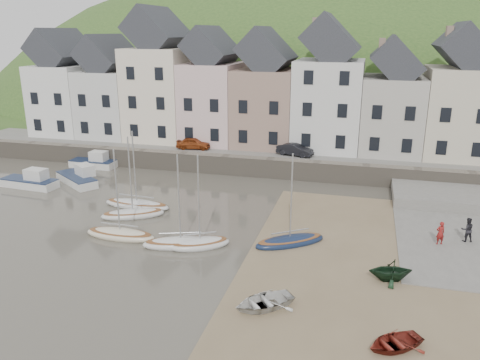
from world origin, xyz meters
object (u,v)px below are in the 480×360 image
(person_red, at_px, (440,233))
(car_right, at_px, (295,150))
(person_dark, at_px, (467,230))
(sailboat_0, at_px, (137,204))
(rowboat_white, at_px, (264,302))
(rowboat_green, at_px, (391,270))
(car_left, at_px, (193,143))
(rowboat_red, at_px, (394,342))

(person_red, bearing_deg, car_right, -73.90)
(person_dark, bearing_deg, sailboat_0, -12.65)
(rowboat_white, bearing_deg, person_red, 96.64)
(rowboat_white, distance_m, person_dark, 15.63)
(rowboat_green, relative_size, person_dark, 1.46)
(car_right, bearing_deg, car_left, 105.45)
(sailboat_0, xyz_separation_m, car_left, (-0.17, 13.29, 1.94))
(person_dark, bearing_deg, rowboat_white, 33.04)
(sailboat_0, height_order, rowboat_red, sailboat_0)
(person_red, bearing_deg, rowboat_green, 37.71)
(car_left, bearing_deg, person_red, -130.66)
(sailboat_0, bearing_deg, car_left, 90.72)
(rowboat_green, relative_size, person_red, 1.54)
(rowboat_white, bearing_deg, car_left, 167.12)
(rowboat_green, xyz_separation_m, person_red, (3.21, 5.58, 0.21))
(rowboat_white, bearing_deg, car_right, 144.95)
(rowboat_green, bearing_deg, car_left, -152.37)
(sailboat_0, xyz_separation_m, rowboat_green, (18.84, -6.95, 0.43))
(sailboat_0, bearing_deg, car_right, 52.01)
(rowboat_green, distance_m, car_left, 27.80)
(rowboat_red, relative_size, car_right, 0.73)
(rowboat_white, height_order, person_dark, person_dark)
(rowboat_red, bearing_deg, rowboat_green, 143.43)
(rowboat_red, height_order, person_red, person_red)
(rowboat_red, bearing_deg, car_left, 179.21)
(car_right, bearing_deg, sailboat_0, 157.46)
(car_left, xyz_separation_m, car_right, (10.55, 0.00, -0.00))
(sailboat_0, xyz_separation_m, person_dark, (23.79, -0.43, 0.68))
(rowboat_red, bearing_deg, person_red, 128.08)
(sailboat_0, bearing_deg, person_dark, -1.03)
(person_dark, height_order, car_left, car_left)
(rowboat_green, xyz_separation_m, rowboat_red, (0.00, -6.11, -0.36))
(rowboat_green, distance_m, rowboat_red, 6.12)
(rowboat_white, height_order, rowboat_green, rowboat_green)
(person_red, distance_m, person_dark, 1.98)
(person_dark, xyz_separation_m, car_left, (-23.96, 13.72, 1.26))
(person_red, bearing_deg, car_left, -55.84)
(rowboat_red, height_order, person_dark, person_dark)
(person_red, relative_size, car_left, 0.44)
(person_red, distance_m, car_left, 26.64)
(rowboat_green, height_order, car_right, car_right)
(person_dark, bearing_deg, rowboat_red, 56.99)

